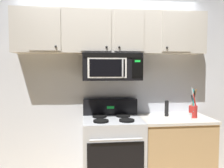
{
  "coord_description": "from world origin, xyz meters",
  "views": [
    {
      "loc": [
        -0.34,
        -2.54,
        1.57
      ],
      "look_at": [
        0.0,
        0.49,
        1.35
      ],
      "focal_mm": 37.6,
      "sensor_mm": 36.0,
      "label": 1
    }
  ],
  "objects_px": {
    "stove_range": "(113,152)",
    "pepper_mill": "(167,108)",
    "salt_shaker": "(190,117)",
    "utensil_crock_red": "(193,109)",
    "over_range_microwave": "(112,67)"
  },
  "relations": [
    {
      "from": "stove_range",
      "to": "over_range_microwave",
      "type": "height_order",
      "value": "over_range_microwave"
    },
    {
      "from": "stove_range",
      "to": "salt_shaker",
      "type": "height_order",
      "value": "stove_range"
    },
    {
      "from": "utensil_crock_red",
      "to": "over_range_microwave",
      "type": "bearing_deg",
      "value": 172.54
    },
    {
      "from": "over_range_microwave",
      "to": "salt_shaker",
      "type": "bearing_deg",
      "value": -17.65
    },
    {
      "from": "utensil_crock_red",
      "to": "salt_shaker",
      "type": "relative_size",
      "value": 4.3
    },
    {
      "from": "utensil_crock_red",
      "to": "pepper_mill",
      "type": "height_order",
      "value": "utensil_crock_red"
    },
    {
      "from": "utensil_crock_red",
      "to": "pepper_mill",
      "type": "distance_m",
      "value": 0.34
    },
    {
      "from": "stove_range",
      "to": "utensil_crock_red",
      "type": "relative_size",
      "value": 2.78
    },
    {
      "from": "stove_range",
      "to": "pepper_mill",
      "type": "bearing_deg",
      "value": 8.0
    },
    {
      "from": "salt_shaker",
      "to": "pepper_mill",
      "type": "height_order",
      "value": "pepper_mill"
    },
    {
      "from": "salt_shaker",
      "to": "pepper_mill",
      "type": "xyz_separation_m",
      "value": [
        -0.2,
        0.29,
        0.06
      ]
    },
    {
      "from": "utensil_crock_red",
      "to": "pepper_mill",
      "type": "relative_size",
      "value": 1.89
    },
    {
      "from": "pepper_mill",
      "to": "stove_range",
      "type": "bearing_deg",
      "value": -172.0
    },
    {
      "from": "stove_range",
      "to": "utensil_crock_red",
      "type": "bearing_deg",
      "value": -1.31
    },
    {
      "from": "stove_range",
      "to": "over_range_microwave",
      "type": "bearing_deg",
      "value": 90.14
    }
  ]
}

